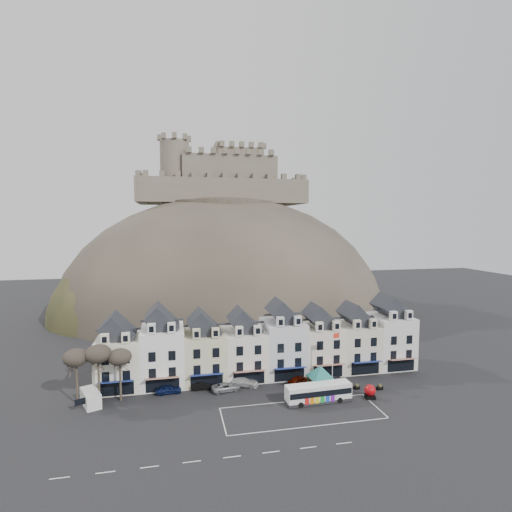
{
  "coord_description": "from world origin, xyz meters",
  "views": [
    {
      "loc": [
        -15.22,
        -49.41,
        26.36
      ],
      "look_at": [
        0.3,
        24.0,
        19.97
      ],
      "focal_mm": 28.0,
      "sensor_mm": 36.0,
      "label": 1
    }
  ],
  "objects_px": {
    "car_charcoal": "(330,378)",
    "car_maroon": "(300,380)",
    "car_white": "(243,381)",
    "bus_shelter": "(321,372)",
    "car_navy": "(168,389)",
    "white_van": "(91,398)",
    "flagpole": "(333,356)",
    "car_black": "(203,385)",
    "red_buoy": "(370,391)",
    "bus": "(318,392)",
    "car_silver": "(226,387)"
  },
  "relations": [
    {
      "from": "car_silver",
      "to": "car_charcoal",
      "type": "bearing_deg",
      "value": -100.98
    },
    {
      "from": "car_white",
      "to": "car_maroon",
      "type": "relative_size",
      "value": 1.21
    },
    {
      "from": "car_silver",
      "to": "car_maroon",
      "type": "xyz_separation_m",
      "value": [
        12.14,
        -0.12,
        0.09
      ]
    },
    {
      "from": "bus_shelter",
      "to": "flagpole",
      "type": "relative_size",
      "value": 0.77
    },
    {
      "from": "flagpole",
      "to": "car_black",
      "type": "height_order",
      "value": "flagpole"
    },
    {
      "from": "car_navy",
      "to": "car_black",
      "type": "bearing_deg",
      "value": -88.81
    },
    {
      "from": "red_buoy",
      "to": "car_charcoal",
      "type": "xyz_separation_m",
      "value": [
        -3.46,
        7.05,
        -0.44
      ]
    },
    {
      "from": "car_maroon",
      "to": "white_van",
      "type": "bearing_deg",
      "value": 69.74
    },
    {
      "from": "bus",
      "to": "bus_shelter",
      "type": "height_order",
      "value": "bus_shelter"
    },
    {
      "from": "car_silver",
      "to": "red_buoy",
      "type": "bearing_deg",
      "value": -119.71
    },
    {
      "from": "red_buoy",
      "to": "flagpole",
      "type": "distance_m",
      "value": 7.49
    },
    {
      "from": "bus",
      "to": "car_charcoal",
      "type": "height_order",
      "value": "bus"
    },
    {
      "from": "car_black",
      "to": "car_white",
      "type": "relative_size",
      "value": 0.74
    },
    {
      "from": "flagpole",
      "to": "car_white",
      "type": "xyz_separation_m",
      "value": [
        -13.97,
        3.49,
        -4.42
      ]
    },
    {
      "from": "car_silver",
      "to": "white_van",
      "type": "bearing_deg",
      "value": 81.21
    },
    {
      "from": "car_navy",
      "to": "car_charcoal",
      "type": "xyz_separation_m",
      "value": [
        26.15,
        -0.93,
        -0.05
      ]
    },
    {
      "from": "car_charcoal",
      "to": "white_van",
      "type": "bearing_deg",
      "value": 87.61
    },
    {
      "from": "white_van",
      "to": "car_white",
      "type": "bearing_deg",
      "value": -17.76
    },
    {
      "from": "white_van",
      "to": "car_charcoal",
      "type": "bearing_deg",
      "value": -21.88
    },
    {
      "from": "car_black",
      "to": "car_silver",
      "type": "bearing_deg",
      "value": -108.31
    },
    {
      "from": "car_white",
      "to": "car_silver",
      "type": "bearing_deg",
      "value": 138.53
    },
    {
      "from": "car_black",
      "to": "car_maroon",
      "type": "relative_size",
      "value": 0.9
    },
    {
      "from": "car_navy",
      "to": "car_maroon",
      "type": "bearing_deg",
      "value": -96.16
    },
    {
      "from": "bus_shelter",
      "to": "car_silver",
      "type": "distance_m",
      "value": 14.92
    },
    {
      "from": "car_silver",
      "to": "car_charcoal",
      "type": "height_order",
      "value": "car_silver"
    },
    {
      "from": "bus",
      "to": "car_white",
      "type": "relative_size",
      "value": 1.92
    },
    {
      "from": "red_buoy",
      "to": "car_navy",
      "type": "relative_size",
      "value": 0.52
    },
    {
      "from": "white_van",
      "to": "car_white",
      "type": "relative_size",
      "value": 0.98
    },
    {
      "from": "car_navy",
      "to": "car_charcoal",
      "type": "distance_m",
      "value": 26.17
    },
    {
      "from": "flagpole",
      "to": "white_van",
      "type": "relative_size",
      "value": 1.79
    },
    {
      "from": "car_charcoal",
      "to": "car_maroon",
      "type": "bearing_deg",
      "value": 87.7
    },
    {
      "from": "bus_shelter",
      "to": "car_navy",
      "type": "relative_size",
      "value": 1.76
    },
    {
      "from": "car_charcoal",
      "to": "car_white",
      "type": "bearing_deg",
      "value": 81.1
    },
    {
      "from": "flagpole",
      "to": "bus_shelter",
      "type": "bearing_deg",
      "value": -146.53
    },
    {
      "from": "car_black",
      "to": "car_white",
      "type": "bearing_deg",
      "value": -87.09
    },
    {
      "from": "flagpole",
      "to": "car_maroon",
      "type": "xyz_separation_m",
      "value": [
        -4.77,
        2.02,
        -4.44
      ]
    },
    {
      "from": "bus",
      "to": "bus_shelter",
      "type": "relative_size",
      "value": 1.42
    },
    {
      "from": "car_navy",
      "to": "car_maroon",
      "type": "xyz_separation_m",
      "value": [
        20.95,
        -1.04,
        0.05
      ]
    },
    {
      "from": "bus",
      "to": "flagpole",
      "type": "relative_size",
      "value": 1.09
    },
    {
      "from": "bus",
      "to": "car_maroon",
      "type": "xyz_separation_m",
      "value": [
        -0.61,
        6.57,
        -0.8
      ]
    },
    {
      "from": "car_navy",
      "to": "car_silver",
      "type": "distance_m",
      "value": 8.86
    },
    {
      "from": "flagpole",
      "to": "red_buoy",
      "type": "bearing_deg",
      "value": -51.66
    },
    {
      "from": "flagpole",
      "to": "white_van",
      "type": "height_order",
      "value": "flagpole"
    },
    {
      "from": "white_van",
      "to": "car_maroon",
      "type": "height_order",
      "value": "white_van"
    },
    {
      "from": "white_van",
      "to": "car_white",
      "type": "distance_m",
      "value": 22.79
    },
    {
      "from": "flagpole",
      "to": "car_navy",
      "type": "height_order",
      "value": "flagpole"
    },
    {
      "from": "bus",
      "to": "car_charcoal",
      "type": "relative_size",
      "value": 2.62
    },
    {
      "from": "red_buoy",
      "to": "car_maroon",
      "type": "height_order",
      "value": "red_buoy"
    },
    {
      "from": "white_van",
      "to": "car_silver",
      "type": "xyz_separation_m",
      "value": [
        19.75,
        0.75,
        -0.43
      ]
    },
    {
      "from": "car_white",
      "to": "bus_shelter",
      "type": "bearing_deg",
      "value": -91.67
    }
  ]
}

